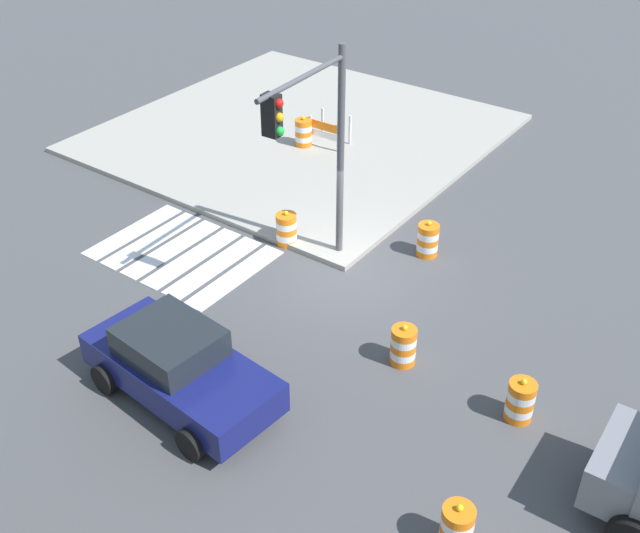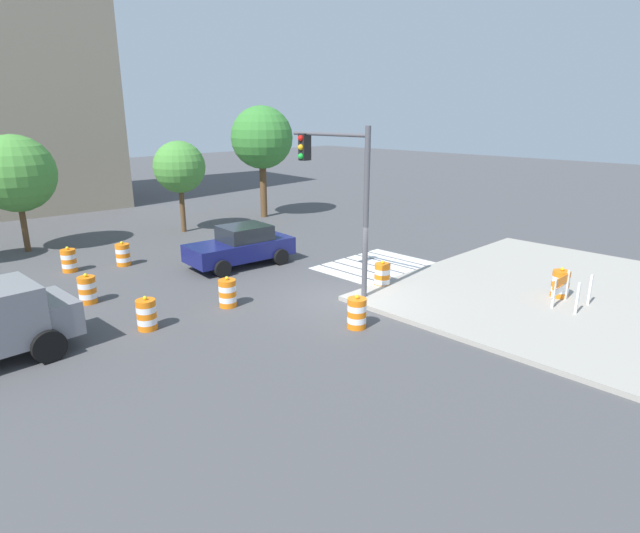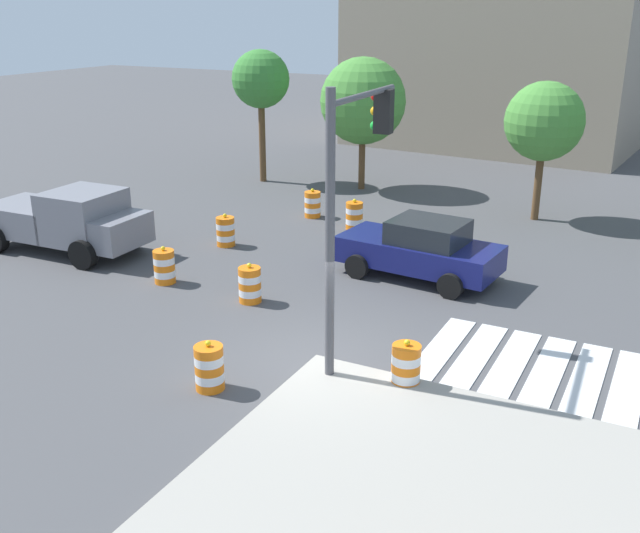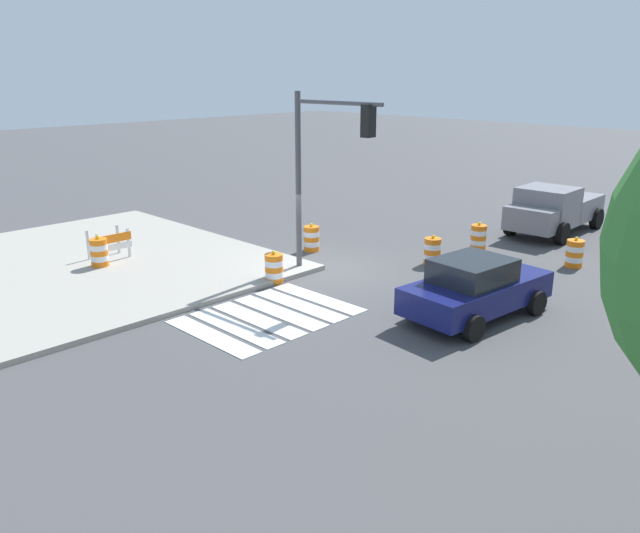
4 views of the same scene
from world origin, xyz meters
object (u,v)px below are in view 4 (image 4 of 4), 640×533
object	(u,v)px
traffic_barrel_median_near	(311,238)
traffic_barrel_far_curb	(274,268)
traffic_barrel_crosswalk_end	(575,253)
traffic_barrel_on_sidewalk	(99,252)
traffic_barrel_near_corner	(478,237)
sports_car	(476,288)
traffic_barrel_lane_center	(432,251)
construction_barricade	(111,243)
pickup_truck	(553,210)
traffic_light_pole	(326,152)

from	to	relation	value
traffic_barrel_median_near	traffic_barrel_far_curb	distance (m)	3.76
traffic_barrel_crosswalk_end	traffic_barrel_far_curb	bearing A→B (deg)	-35.73
traffic_barrel_on_sidewalk	traffic_barrel_near_corner	bearing A→B (deg)	145.78
sports_car	traffic_barrel_crosswalk_end	world-z (taller)	sports_car
traffic_barrel_lane_center	construction_barricade	world-z (taller)	construction_barricade
pickup_truck	construction_barricade	world-z (taller)	pickup_truck
traffic_barrel_far_curb	traffic_barrel_near_corner	bearing A→B (deg)	162.62
construction_barricade	traffic_barrel_median_near	bearing A→B (deg)	148.04
traffic_barrel_crosswalk_end	traffic_barrel_lane_center	distance (m)	4.67
traffic_barrel_near_corner	construction_barricade	size ratio (longest dim) A/B	0.78
traffic_barrel_near_corner	traffic_light_pole	size ratio (longest dim) A/B	0.19
traffic_barrel_crosswalk_end	traffic_barrel_lane_center	size ratio (longest dim) A/B	1.00
sports_car	traffic_barrel_lane_center	xyz separation A→B (m)	(-3.17, -3.56, -0.36)
sports_car	traffic_barrel_median_near	xyz separation A→B (m)	(-1.50, -7.64, -0.36)
sports_car	traffic_barrel_on_sidewalk	size ratio (longest dim) A/B	4.37
traffic_barrel_median_near	traffic_light_pole	bearing A→B (deg)	53.71
traffic_barrel_on_sidewalk	traffic_barrel_median_near	bearing A→B (deg)	153.51
sports_car	traffic_barrel_on_sidewalk	distance (m)	11.95
traffic_barrel_crosswalk_end	traffic_barrel_far_curb	xyz separation A→B (m)	(8.09, -5.82, 0.00)
sports_car	traffic_barrel_far_curb	world-z (taller)	sports_car
traffic_barrel_lane_center	construction_barricade	distance (m)	10.75
construction_barricade	traffic_barrel_lane_center	bearing A→B (deg)	134.19
sports_car	traffic_barrel_lane_center	size ratio (longest dim) A/B	4.37
traffic_barrel_crosswalk_end	traffic_light_pole	bearing A→B (deg)	-37.65
traffic_barrel_lane_center	construction_barricade	size ratio (longest dim) A/B	0.78
traffic_barrel_near_corner	traffic_barrel_median_near	xyz separation A→B (m)	(4.40, -4.17, 0.00)
traffic_barrel_near_corner	traffic_barrel_far_curb	world-z (taller)	same
traffic_barrel_median_near	construction_barricade	size ratio (longest dim) A/B	0.78
construction_barricade	traffic_light_pole	size ratio (longest dim) A/B	0.24
traffic_barrel_near_corner	traffic_barrel_crosswalk_end	distance (m)	3.42
sports_car	traffic_barrel_on_sidewalk	xyz separation A→B (m)	(4.98, -10.87, -0.21)
sports_car	pickup_truck	xyz separation A→B (m)	(-10.01, -2.66, 0.16)
pickup_truck	traffic_barrel_on_sidewalk	world-z (taller)	pickup_truck
traffic_barrel_lane_center	traffic_barrel_on_sidewalk	world-z (taller)	traffic_barrel_on_sidewalk
traffic_barrel_on_sidewalk	traffic_light_pole	xyz separation A→B (m)	(-4.65, 5.71, 3.31)
traffic_barrel_on_sidewalk	pickup_truck	bearing A→B (deg)	151.29
traffic_barrel_median_near	construction_barricade	distance (m)	6.87
traffic_barrel_median_near	traffic_barrel_on_sidewalk	xyz separation A→B (m)	(6.48, -3.23, 0.15)
traffic_barrel_crosswalk_end	traffic_barrel_far_curb	size ratio (longest dim) A/B	1.00
traffic_barrel_crosswalk_end	traffic_light_pole	world-z (taller)	traffic_light_pole
traffic_barrel_near_corner	traffic_barrel_on_sidewalk	size ratio (longest dim) A/B	1.00
traffic_barrel_median_near	traffic_barrel_lane_center	bearing A→B (deg)	112.26
traffic_barrel_near_corner	traffic_light_pole	world-z (taller)	traffic_light_pole
traffic_barrel_near_corner	traffic_light_pole	bearing A→B (deg)	-15.11
sports_car	traffic_barrel_median_near	size ratio (longest dim) A/B	4.37
traffic_light_pole	traffic_barrel_far_curb	bearing A→B (deg)	-26.15
traffic_barrel_near_corner	traffic_barrel_crosswalk_end	bearing A→B (deg)	96.02
traffic_barrel_near_corner	traffic_barrel_far_curb	bearing A→B (deg)	-17.38
traffic_barrel_lane_center	pickup_truck	bearing A→B (deg)	172.47
sports_car	traffic_light_pole	world-z (taller)	traffic_light_pole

